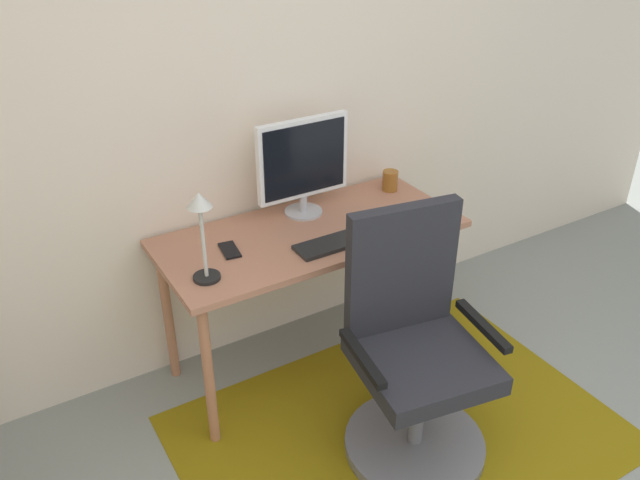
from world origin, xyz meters
TOP-DOWN VIEW (x-y plane):
  - wall_back at (0.00, 2.20)m, footprint 6.00×0.10m
  - area_rug at (0.16, 1.19)m, footprint 1.85×1.32m
  - desk at (0.08, 1.82)m, footprint 1.38×0.61m
  - monitor at (0.14, 1.99)m, footprint 0.46×0.18m
  - keyboard at (0.14, 1.66)m, footprint 0.43×0.13m
  - computer_mouse at (0.44, 1.69)m, footprint 0.06×0.10m
  - coffee_cup at (0.64, 1.99)m, footprint 0.08×0.08m
  - cell_phone at (-0.31, 1.84)m, footprint 0.09×0.15m
  - desk_lamp at (-0.48, 1.69)m, footprint 0.11×0.11m
  - office_chair at (0.17, 1.15)m, footprint 0.62×0.60m

SIDE VIEW (x-z plane):
  - area_rug at x=0.16m, z-range 0.00..0.01m
  - office_chair at x=0.17m, z-range -0.12..0.94m
  - desk at x=0.08m, z-range 0.29..1.04m
  - cell_phone at x=-0.31m, z-range 0.75..0.76m
  - keyboard at x=0.14m, z-range 0.75..0.76m
  - computer_mouse at x=0.44m, z-range 0.75..0.78m
  - coffee_cup at x=0.64m, z-range 0.75..0.85m
  - desk_lamp at x=-0.48m, z-range 0.82..1.20m
  - monitor at x=0.14m, z-range 0.77..1.24m
  - wall_back at x=0.00m, z-range 0.00..2.60m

